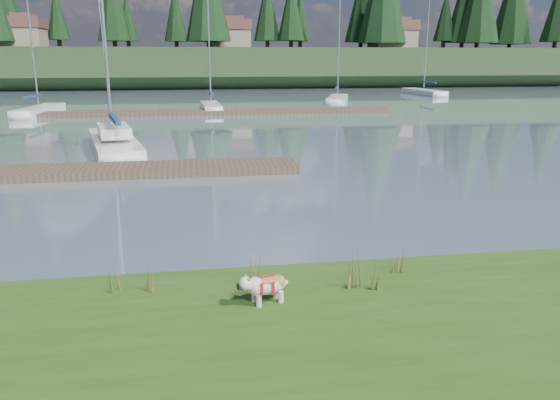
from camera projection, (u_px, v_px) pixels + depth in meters
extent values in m
plane|color=gray|center=(188.00, 114.00, 40.09)|extent=(200.00, 200.00, 0.00)
cube|color=#1F3318|center=(187.00, 68.00, 80.50)|extent=(200.00, 20.00, 5.00)
cylinder|color=silver|center=(259.00, 301.00, 8.48)|extent=(0.09, 0.09, 0.19)
cylinder|color=silver|center=(254.00, 296.00, 8.64)|extent=(0.09, 0.09, 0.19)
cylinder|color=silver|center=(281.00, 297.00, 8.63)|extent=(0.09, 0.09, 0.19)
cylinder|color=silver|center=(276.00, 292.00, 8.79)|extent=(0.09, 0.09, 0.19)
ellipsoid|color=silver|center=(268.00, 285.00, 8.59)|extent=(0.68, 0.46, 0.29)
ellipsoid|color=#AB7440|center=(268.00, 279.00, 8.57)|extent=(0.49, 0.39, 0.10)
ellipsoid|color=silver|center=(246.00, 283.00, 8.42)|extent=(0.27, 0.27, 0.22)
cube|color=black|center=(240.00, 287.00, 8.39)|extent=(0.09, 0.12, 0.08)
cube|color=white|center=(114.00, 145.00, 24.72)|extent=(3.44, 8.18, 0.70)
ellipsoid|color=white|center=(107.00, 134.00, 28.32)|extent=(2.16, 2.49, 0.70)
cube|color=navy|center=(114.00, 119.00, 23.32)|extent=(0.95, 3.59, 0.20)
cube|color=white|center=(114.00, 131.00, 24.13)|extent=(1.85, 3.10, 0.45)
cube|color=#4C3D2C|center=(74.00, 172.00, 19.39)|extent=(16.00, 2.00, 0.30)
cube|color=#4C3D2C|center=(215.00, 112.00, 40.37)|extent=(26.00, 2.20, 0.30)
cube|color=white|center=(39.00, 111.00, 39.97)|extent=(2.34, 7.06, 0.70)
ellipsoid|color=white|center=(56.00, 107.00, 43.32)|extent=(1.71, 2.05, 0.70)
cylinder|color=silver|center=(30.00, 26.00, 38.45)|extent=(0.12, 0.12, 10.83)
cube|color=navy|center=(32.00, 96.00, 38.76)|extent=(0.50, 2.76, 0.20)
cube|color=white|center=(211.00, 108.00, 42.61)|extent=(1.56, 5.92, 0.70)
ellipsoid|color=white|center=(208.00, 105.00, 45.40)|extent=(1.34, 1.65, 0.70)
cylinder|color=silver|center=(209.00, 39.00, 41.28)|extent=(0.12, 0.12, 9.25)
cube|color=navy|center=(211.00, 93.00, 41.55)|extent=(0.29, 2.34, 0.20)
cube|color=white|center=(337.00, 100.00, 50.37)|extent=(3.72, 7.00, 0.70)
ellipsoid|color=white|center=(340.00, 97.00, 53.64)|extent=(2.03, 2.26, 0.70)
cylinder|color=silver|center=(339.00, 34.00, 48.87)|extent=(0.12, 0.12, 10.59)
cube|color=navy|center=(337.00, 88.00, 49.17)|extent=(1.08, 2.65, 0.20)
cube|color=white|center=(424.00, 93.00, 60.68)|extent=(2.25, 7.89, 0.70)
ellipsoid|color=white|center=(408.00, 91.00, 64.36)|extent=(1.83, 2.23, 0.70)
cylinder|color=silver|center=(427.00, 33.00, 59.05)|extent=(0.12, 0.12, 11.62)
cube|color=navy|center=(429.00, 82.00, 59.38)|extent=(0.39, 3.11, 0.20)
cone|color=#475B23|center=(145.00, 275.00, 9.00)|extent=(0.03, 0.03, 0.57)
cone|color=brown|center=(152.00, 279.00, 8.97)|extent=(0.03, 0.03, 0.46)
cone|color=#475B23|center=(149.00, 272.00, 9.03)|extent=(0.03, 0.03, 0.63)
cone|color=brown|center=(154.00, 280.00, 9.02)|extent=(0.03, 0.03, 0.40)
cone|color=#475B23|center=(146.00, 278.00, 8.94)|extent=(0.03, 0.03, 0.51)
cone|color=#475B23|center=(252.00, 267.00, 9.44)|extent=(0.03, 0.03, 0.48)
cone|color=brown|center=(259.00, 271.00, 9.40)|extent=(0.03, 0.03, 0.39)
cone|color=#475B23|center=(255.00, 265.00, 9.47)|extent=(0.03, 0.03, 0.53)
cone|color=brown|center=(260.00, 271.00, 9.45)|extent=(0.03, 0.03, 0.34)
cone|color=#475B23|center=(254.00, 270.00, 9.37)|extent=(0.03, 0.03, 0.44)
cone|color=#475B23|center=(351.00, 270.00, 9.08)|extent=(0.03, 0.03, 0.68)
cone|color=brown|center=(358.00, 275.00, 9.05)|extent=(0.03, 0.03, 0.55)
cone|color=#475B23|center=(354.00, 267.00, 9.11)|extent=(0.03, 0.03, 0.75)
cone|color=brown|center=(359.00, 275.00, 9.10)|extent=(0.03, 0.03, 0.48)
cone|color=#475B23|center=(353.00, 273.00, 9.01)|extent=(0.03, 0.03, 0.62)
cone|color=#475B23|center=(110.00, 279.00, 9.02)|extent=(0.03, 0.03, 0.41)
cone|color=brown|center=(116.00, 283.00, 8.98)|extent=(0.03, 0.03, 0.33)
cone|color=#475B23|center=(114.00, 277.00, 9.06)|extent=(0.03, 0.03, 0.45)
cone|color=brown|center=(119.00, 283.00, 9.03)|extent=(0.03, 0.03, 0.29)
cone|color=#475B23|center=(110.00, 282.00, 8.95)|extent=(0.03, 0.03, 0.37)
cone|color=#475B23|center=(372.00, 278.00, 9.05)|extent=(0.03, 0.03, 0.44)
cone|color=brown|center=(380.00, 282.00, 9.01)|extent=(0.03, 0.03, 0.35)
cone|color=#475B23|center=(375.00, 276.00, 9.08)|extent=(0.03, 0.03, 0.48)
cone|color=brown|center=(380.00, 282.00, 9.06)|extent=(0.03, 0.03, 0.30)
cone|color=#475B23|center=(375.00, 281.00, 8.98)|extent=(0.03, 0.03, 0.39)
cone|color=#475B23|center=(395.00, 260.00, 9.79)|extent=(0.03, 0.03, 0.50)
cone|color=brown|center=(403.00, 263.00, 9.75)|extent=(0.03, 0.03, 0.40)
cone|color=#475B23|center=(398.00, 257.00, 9.82)|extent=(0.03, 0.03, 0.55)
cone|color=brown|center=(403.00, 264.00, 9.80)|extent=(0.03, 0.03, 0.35)
cone|color=#475B23|center=(398.00, 262.00, 9.72)|extent=(0.03, 0.03, 0.45)
cube|color=#33281C|center=(187.00, 287.00, 9.92)|extent=(60.00, 0.50, 0.14)
cylinder|color=#382619|center=(115.00, 43.00, 77.12)|extent=(0.60, 0.60, 1.80)
cone|color=black|center=(112.00, 0.00, 75.63)|extent=(4.84, 4.84, 11.00)
cylinder|color=#382619|center=(209.00, 43.00, 73.41)|extent=(0.60, 0.60, 1.80)
cylinder|color=#382619|center=(291.00, 44.00, 79.10)|extent=(0.60, 0.60, 1.80)
cone|color=black|center=(291.00, 8.00, 77.83)|extent=(3.96, 3.96, 9.00)
cylinder|color=#382619|center=(381.00, 44.00, 79.21)|extent=(0.60, 0.60, 1.80)
cylinder|color=#382619|center=(462.00, 45.00, 84.24)|extent=(0.60, 0.60, 1.80)
cone|color=black|center=(465.00, 1.00, 82.64)|extent=(5.28, 5.28, 12.00)
cylinder|color=#382619|center=(555.00, 44.00, 82.45)|extent=(0.60, 0.60, 1.80)
cone|color=black|center=(559.00, 5.00, 81.01)|extent=(4.62, 4.62, 10.50)
cube|color=gray|center=(20.00, 39.00, 73.22)|extent=(6.00, 5.00, 2.80)
cube|color=brown|center=(18.00, 23.00, 72.68)|extent=(6.30, 5.30, 1.40)
cube|color=brown|center=(18.00, 16.00, 72.48)|extent=(4.20, 3.60, 0.70)
cube|color=gray|center=(228.00, 40.00, 78.52)|extent=(6.00, 5.00, 2.80)
cube|color=brown|center=(228.00, 25.00, 77.99)|extent=(6.30, 5.30, 1.40)
cube|color=brown|center=(228.00, 19.00, 77.78)|extent=(4.20, 3.60, 0.70)
cube|color=gray|center=(392.00, 40.00, 80.34)|extent=(6.00, 5.00, 2.80)
cube|color=brown|center=(393.00, 26.00, 79.81)|extent=(6.30, 5.30, 1.40)
cube|color=brown|center=(393.00, 20.00, 79.60)|extent=(4.20, 3.60, 0.70)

